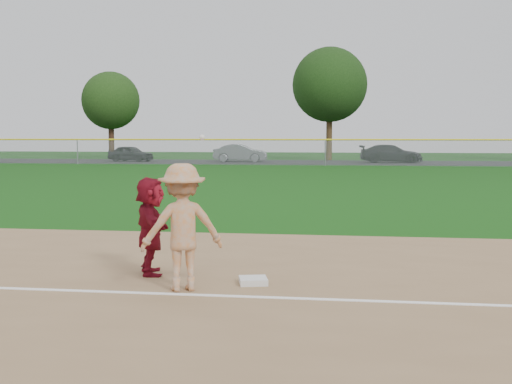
# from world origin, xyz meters

# --- Properties ---
(ground) EXTENTS (160.00, 160.00, 0.00)m
(ground) POSITION_xyz_m (0.00, 0.00, 0.00)
(ground) COLOR #11440D
(ground) RESTS_ON ground
(foul_line) EXTENTS (60.00, 0.10, 0.01)m
(foul_line) POSITION_xyz_m (0.00, -0.80, 0.03)
(foul_line) COLOR white
(foul_line) RESTS_ON infield_dirt
(parking_asphalt) EXTENTS (120.00, 10.00, 0.01)m
(parking_asphalt) POSITION_xyz_m (0.00, 46.00, 0.01)
(parking_asphalt) COLOR black
(parking_asphalt) RESTS_ON ground
(first_base) EXTENTS (0.50, 0.50, 0.09)m
(first_base) POSITION_xyz_m (0.16, 0.02, 0.07)
(first_base) COLOR silver
(first_base) RESTS_ON infield_dirt
(base_runner) EXTENTS (0.96, 1.55, 1.60)m
(base_runner) POSITION_xyz_m (-1.59, 0.47, 0.82)
(base_runner) COLOR maroon
(base_runner) RESTS_ON infield_dirt
(car_left) EXTENTS (4.45, 2.73, 1.42)m
(car_left) POSITION_xyz_m (-17.51, 45.78, 0.72)
(car_left) COLOR black
(car_left) RESTS_ON parking_asphalt
(car_mid) EXTENTS (4.78, 1.92, 1.55)m
(car_mid) POSITION_xyz_m (-7.65, 46.28, 0.78)
(car_mid) COLOR slate
(car_mid) RESTS_ON parking_asphalt
(car_right) EXTENTS (5.39, 2.43, 1.53)m
(car_right) POSITION_xyz_m (5.38, 46.10, 0.78)
(car_right) COLOR black
(car_right) RESTS_ON parking_asphalt
(first_base_play) EXTENTS (1.38, 1.12, 2.28)m
(first_base_play) POSITION_xyz_m (-0.81, -0.51, 0.95)
(first_base_play) COLOR #A4A4A6
(first_base_play) RESTS_ON infield_dirt
(outfield_fence) EXTENTS (110.00, 0.12, 110.00)m
(outfield_fence) POSITION_xyz_m (0.00, 40.00, 1.96)
(outfield_fence) COLOR #999EA0
(outfield_fence) RESTS_ON ground
(tree_1) EXTENTS (5.80, 5.80, 8.75)m
(tree_1) POSITION_xyz_m (-22.00, 53.00, 5.83)
(tree_1) COLOR #331C12
(tree_1) RESTS_ON ground
(tree_2) EXTENTS (7.00, 7.00, 10.58)m
(tree_2) POSITION_xyz_m (0.00, 51.50, 7.06)
(tree_2) COLOR #3C2A15
(tree_2) RESTS_ON ground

